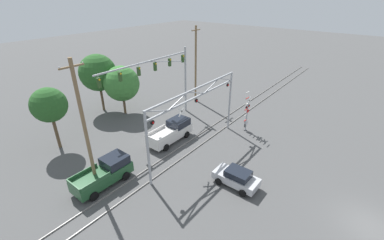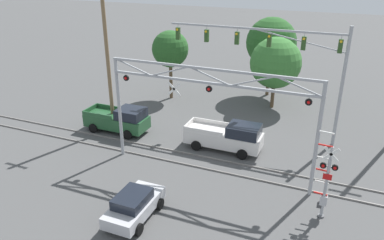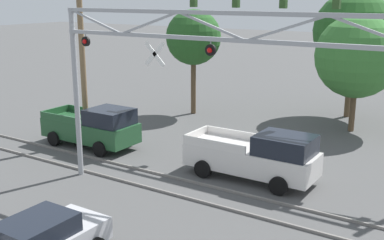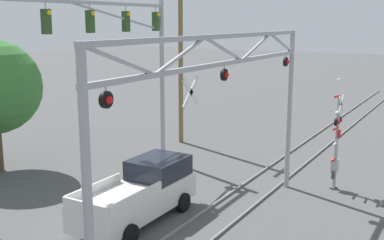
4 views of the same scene
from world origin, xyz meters
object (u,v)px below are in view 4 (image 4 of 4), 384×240
object	(u,v)px
traffic_signal_span	(114,44)
pickup_truck_lead	(141,193)
crossing_signal_mast	(336,145)
utility_pole_right	(181,52)
crossing_gantry	(224,98)

from	to	relation	value
traffic_signal_span	pickup_truck_lead	xyz separation A→B (m)	(-3.16, -3.68, -5.25)
pickup_truck_lead	crossing_signal_mast	bearing A→B (deg)	-37.91
utility_pole_right	pickup_truck_lead	bearing A→B (deg)	-155.56
traffic_signal_span	utility_pole_right	bearing A→B (deg)	8.82
crossing_gantry	utility_pole_right	xyz separation A→B (m)	(10.86, 8.34, 0.59)
crossing_signal_mast	traffic_signal_span	bearing A→B (deg)	112.57
crossing_signal_mast	pickup_truck_lead	xyz separation A→B (m)	(-6.93, 5.39, -1.00)
pickup_truck_lead	utility_pole_right	size ratio (longest dim) A/B	0.51
traffic_signal_span	utility_pole_right	xyz separation A→B (m)	(7.51, 1.16, -0.77)
pickup_truck_lead	utility_pole_right	world-z (taller)	utility_pole_right
crossing_signal_mast	traffic_signal_span	world-z (taller)	traffic_signal_span
pickup_truck_lead	utility_pole_right	distance (m)	12.54
crossing_gantry	pickup_truck_lead	bearing A→B (deg)	86.78
crossing_gantry	crossing_signal_mast	xyz separation A→B (m)	(7.12, -1.90, -2.89)
utility_pole_right	crossing_signal_mast	bearing A→B (deg)	-110.04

